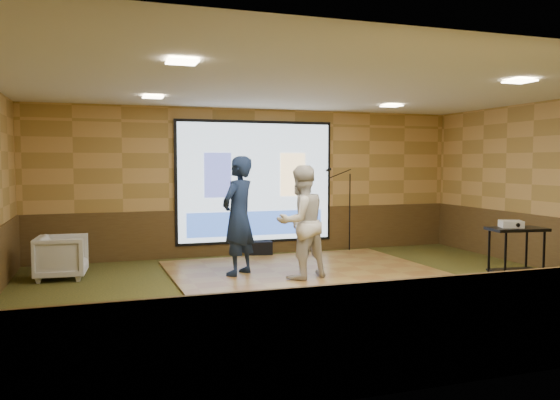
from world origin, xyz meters
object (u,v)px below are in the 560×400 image
object	(u,v)px
player_left	(238,216)
player_right	(301,222)
av_table	(516,246)
duffel_bag	(260,248)
projector_screen	(256,183)
dance_floor	(303,271)
banquet_chair	(62,257)
mic_stand	(347,229)
projector	(511,224)

from	to	relation	value
player_left	player_right	distance (m)	1.07
av_table	duffel_bag	size ratio (longest dim) A/B	1.90
projector_screen	player_left	world-z (taller)	projector_screen
duffel_bag	dance_floor	bearing A→B (deg)	-82.33
player_left	av_table	bearing A→B (deg)	111.20
projector_screen	banquet_chair	distance (m)	4.05
mic_stand	duffel_bag	distance (m)	1.94
dance_floor	av_table	distance (m)	3.47
projector_screen	banquet_chair	world-z (taller)	projector_screen
projector	mic_stand	bearing A→B (deg)	129.61
duffel_bag	projector	bearing A→B (deg)	-52.16
player_left	av_table	size ratio (longest dim) A/B	2.19
dance_floor	banquet_chair	world-z (taller)	banquet_chair
projector_screen	player_right	bearing A→B (deg)	-89.74
banquet_chair	duffel_bag	distance (m)	3.87
player_left	projector	distance (m)	4.32
mic_stand	banquet_chair	bearing A→B (deg)	-165.34
projector_screen	banquet_chair	xyz separation A→B (m)	(-3.67, -1.28, -1.12)
projector_screen	player_left	bearing A→B (deg)	-113.34
mic_stand	banquet_chair	size ratio (longest dim) A/B	2.27
mic_stand	projector	bearing A→B (deg)	-69.84
projector	banquet_chair	size ratio (longest dim) A/B	0.41
player_left	mic_stand	world-z (taller)	player_left
av_table	banquet_chair	xyz separation A→B (m)	(-6.71, 2.75, -0.26)
projector_screen	duffel_bag	distance (m)	1.34
banquet_chair	dance_floor	bearing A→B (deg)	-96.00
projector_screen	dance_floor	distance (m)	2.51
mic_stand	duffel_bag	size ratio (longest dim) A/B	3.77
projector	player_left	bearing A→B (deg)	177.18
player_right	av_table	world-z (taller)	player_right
projector	banquet_chair	distance (m)	7.20
projector_screen	mic_stand	world-z (taller)	projector_screen
projector_screen	duffel_bag	size ratio (longest dim) A/B	6.98
player_left	mic_stand	bearing A→B (deg)	170.00
player_left	duffel_bag	size ratio (longest dim) A/B	4.16
player_left	projector	bearing A→B (deg)	111.39
dance_floor	mic_stand	size ratio (longest dim) A/B	2.51
dance_floor	banquet_chair	bearing A→B (deg)	169.46
player_left	av_table	distance (m)	4.42
projector_screen	duffel_bag	bearing A→B (deg)	-80.44
mic_stand	dance_floor	bearing A→B (deg)	-129.30
dance_floor	player_left	distance (m)	1.53
player_left	duffel_bag	xyz separation A→B (m)	(0.91, 1.83, -0.87)
player_right	projector	xyz separation A→B (m)	(2.96, -1.36, 0.01)
av_table	dance_floor	bearing A→B (deg)	143.90
av_table	player_right	bearing A→B (deg)	155.02
projector_screen	dance_floor	xyz separation A→B (m)	(0.28, -2.02, -1.46)
projector_screen	projector	bearing A→B (deg)	-53.25
player_left	mic_stand	size ratio (longest dim) A/B	1.10
projector	mic_stand	size ratio (longest dim) A/B	0.18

